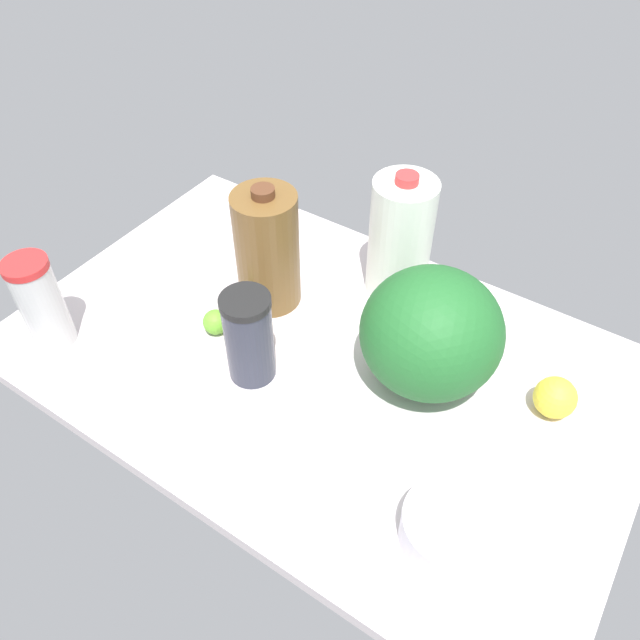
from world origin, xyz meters
TOP-DOWN VIEW (x-y plane):
  - countertop at (0.00, 0.00)cm, footprint 120.00×76.00cm
  - shaker_bottle at (-8.48, -10.38)cm, footprint 9.15×9.15cm
  - watermelon at (19.07, 6.85)cm, footprint 25.54×25.54cm
  - chocolate_milk_jug at (-18.11, 8.15)cm, footprint 12.94×12.94cm
  - milk_jug at (2.41, 25.77)cm, footprint 12.99×12.99cm
  - tumbler_cup at (-46.47, -25.58)cm, footprint 8.40×8.40cm
  - mixing_bowl at (36.97, -20.28)cm, footprint 15.02×15.02cm
  - lime_loose at (-21.16, -5.97)cm, footprint 5.15×5.15cm
  - lemon_far_back at (41.82, 12.15)cm, footprint 7.59×7.59cm

SIDE VIEW (x-z plane):
  - countertop at x=0.00cm, z-range 0.00..3.00cm
  - lime_loose at x=-21.16cm, z-range 3.00..8.15cm
  - mixing_bowl at x=36.97cm, z-range 3.00..9.57cm
  - lemon_far_back at x=41.82cm, z-range 3.00..10.59cm
  - shaker_bottle at x=-8.48cm, z-range 3.04..22.08cm
  - tumbler_cup at x=-46.47cm, z-range 3.04..23.04cm
  - watermelon at x=19.07cm, z-range 3.00..26.43cm
  - chocolate_milk_jug at x=-18.11cm, z-range 2.22..29.59cm
  - milk_jug at x=2.41cm, z-range 2.22..30.37cm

